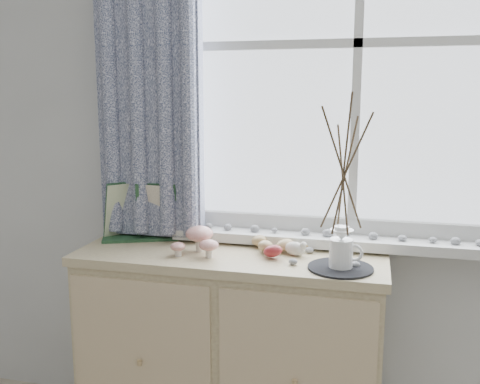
{
  "coord_description": "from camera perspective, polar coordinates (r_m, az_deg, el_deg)",
  "views": [
    {
      "loc": [
        0.37,
        -0.19,
        1.46
      ],
      "look_at": [
        -0.1,
        1.7,
        1.1
      ],
      "focal_mm": 40.0,
      "sensor_mm": 36.0,
      "label": 1
    }
  ],
  "objects": [
    {
      "name": "crocheted_doily",
      "position": [
        1.93,
        10.66,
        -7.97
      ],
      "size": [
        0.23,
        0.23,
        0.01
      ],
      "primitive_type": "cylinder",
      "color": "black",
      "rests_on": "sideboard"
    },
    {
      "name": "toadstool_cluster",
      "position": [
        2.07,
        -4.38,
        -4.96
      ],
      "size": [
        0.19,
        0.16,
        0.1
      ],
      "color": "beige",
      "rests_on": "sideboard"
    },
    {
      "name": "songbird_figurine",
      "position": [
        2.06,
        5.9,
        -5.95
      ],
      "size": [
        0.13,
        0.09,
        0.06
      ],
      "primitive_type": null,
      "rotation": [
        0.0,
        0.0,
        -0.37
      ],
      "color": "silver",
      "rests_on": "sideboard"
    },
    {
      "name": "sideboard_pebbles",
      "position": [
        2.0,
        8.41,
        -7.06
      ],
      "size": [
        0.25,
        0.19,
        0.02
      ],
      "color": "gray",
      "rests_on": "sideboard"
    },
    {
      "name": "wooden_eggs",
      "position": [
        2.08,
        3.27,
        -5.73
      ],
      "size": [
        0.17,
        0.18,
        0.07
      ],
      "color": "tan",
      "rests_on": "sideboard"
    },
    {
      "name": "sideboard",
      "position": [
        2.25,
        -1.0,
        -16.85
      ],
      "size": [
        1.2,
        0.45,
        0.85
      ],
      "color": "#C6BA8B",
      "rests_on": "ground"
    },
    {
      "name": "twig_pitcher",
      "position": [
        1.85,
        11.03,
        2.49
      ],
      "size": [
        0.26,
        0.26,
        0.62
      ],
      "rotation": [
        0.0,
        0.0,
        -0.19
      ],
      "color": "white",
      "rests_on": "crocheted_doily"
    },
    {
      "name": "botanical_book",
      "position": [
        2.26,
        -10.98,
        -2.08
      ],
      "size": [
        0.39,
        0.26,
        0.25
      ],
      "primitive_type": null,
      "rotation": [
        0.0,
        0.0,
        0.4
      ],
      "color": "#204427",
      "rests_on": "sideboard"
    }
  ]
}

